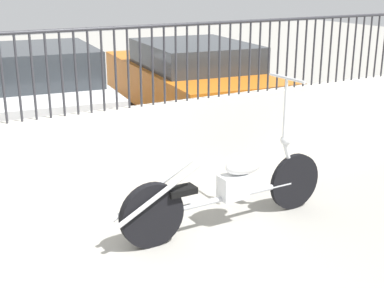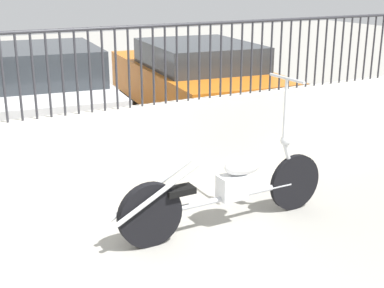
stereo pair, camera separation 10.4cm
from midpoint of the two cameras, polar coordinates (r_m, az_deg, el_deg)
The scene contains 4 objects.
low_wall at distance 5.61m, azimuth -19.79°, elevation -3.01°, with size 10.76×0.18×1.01m.
motorcycle_silver at distance 5.18m, azimuth 2.43°, elevation -4.95°, with size 2.33×0.52×1.44m.
car_white at distance 8.72m, azimuth -16.53°, elevation 5.62°, with size 2.29×4.17×1.35m.
car_orange at distance 9.17m, azimuth -0.48°, elevation 6.92°, with size 2.28×4.55×1.32m.
Camera 1 is at (-0.80, -2.90, 2.38)m, focal length 50.00 mm.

